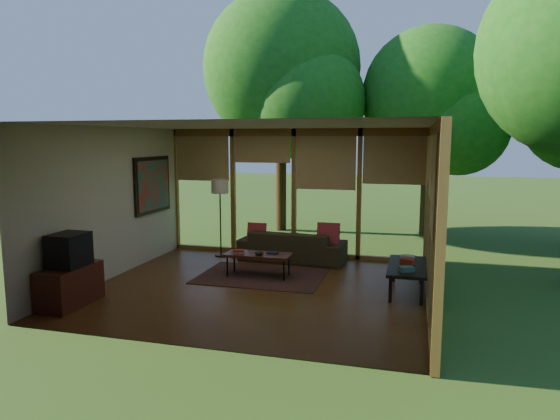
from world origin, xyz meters
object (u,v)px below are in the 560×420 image
(media_cabinet, at_px, (70,286))
(coffee_table, at_px, (258,255))
(sofa, at_px, (292,246))
(television, at_px, (69,250))
(floor_lamp, at_px, (220,191))
(side_console, at_px, (407,268))

(media_cabinet, distance_m, coffee_table, 3.18)
(sofa, distance_m, coffee_table, 1.36)
(sofa, distance_m, television, 4.42)
(coffee_table, bearing_deg, floor_lamp, 133.58)
(sofa, relative_size, television, 3.89)
(coffee_table, bearing_deg, sofa, 76.53)
(media_cabinet, distance_m, television, 0.55)
(television, bearing_deg, floor_lamp, 74.95)
(television, height_order, coffee_table, television)
(coffee_table, bearing_deg, television, -134.61)
(television, xyz_separation_m, floor_lamp, (0.96, 3.58, 0.56))
(media_cabinet, height_order, side_console, media_cabinet)
(sofa, distance_m, side_console, 2.81)
(floor_lamp, relative_size, side_console, 1.18)
(sofa, relative_size, floor_lamp, 1.30)
(media_cabinet, xyz_separation_m, floor_lamp, (0.98, 3.58, 1.11))
(floor_lamp, bearing_deg, coffee_table, -46.42)
(media_cabinet, relative_size, television, 1.82)
(side_console, bearing_deg, media_cabinet, -157.85)
(media_cabinet, bearing_deg, sofa, 54.37)
(television, distance_m, side_console, 5.26)
(media_cabinet, relative_size, coffee_table, 0.83)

